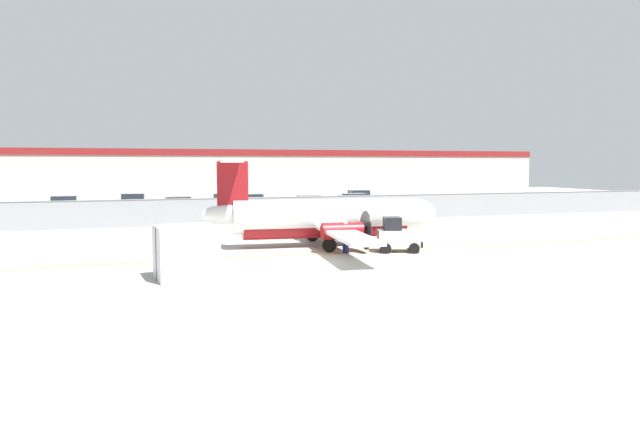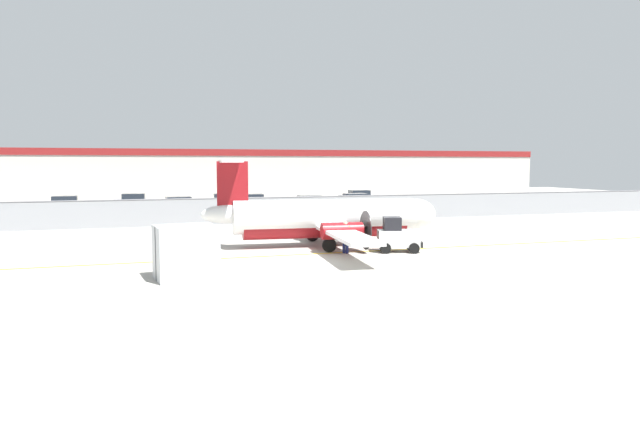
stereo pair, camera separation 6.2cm
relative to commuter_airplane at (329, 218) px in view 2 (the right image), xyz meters
name	(u,v)px [view 2 (the right image)]	position (x,y,z in m)	size (l,w,h in m)	color
ground_plane	(321,253)	(-1.28, -2.49, -1.60)	(140.00, 140.00, 0.01)	#ADA89E
perimeter_fence	(260,209)	(-1.28, 13.51, -0.49)	(98.00, 0.10, 2.10)	gray
parking_lot_strip	(236,211)	(-1.28, 25.01, -1.54)	(98.00, 17.00, 0.12)	#38383A
background_building	(212,175)	(-1.28, 43.50, 1.66)	(91.00, 8.10, 6.50)	beige
commuter_airplane	(329,218)	(0.00, 0.00, 0.00)	(13.75, 16.08, 4.92)	white
baggage_tug	(397,236)	(2.79, -3.17, -0.75)	(2.55, 1.93, 1.88)	silver
ground_crew_worker	(346,235)	(-0.03, -2.77, -0.65)	(0.47, 0.50, 1.70)	#191E4C
cargo_container	(186,252)	(-8.59, -7.01, -0.50)	(2.63, 2.28, 2.20)	#B7BCC1
traffic_cone_near_left	(333,240)	(0.26, 0.09, -1.29)	(0.36, 0.36, 0.64)	orange
traffic_cone_near_right	(366,241)	(1.93, -0.80, -1.29)	(0.36, 0.36, 0.64)	orange
parked_car_0	(66,204)	(-16.94, 27.58, -0.71)	(4.25, 2.10, 1.58)	#B28C19
parked_car_1	(135,201)	(-10.77, 30.14, -0.71)	(4.32, 2.27, 1.58)	gray
parked_car_2	(177,205)	(-7.03, 22.94, -0.71)	(4.28, 2.17, 1.58)	slate
parked_car_3	(224,202)	(-2.20, 26.95, -0.71)	(4.32, 2.26, 1.58)	navy
parked_car_4	(251,202)	(0.31, 25.59, -0.71)	(4.30, 2.21, 1.58)	#B28C19
parked_car_5	(309,204)	(5.12, 21.31, -0.71)	(4.21, 2.02, 1.58)	#19662D
parked_car_6	(354,201)	(10.56, 23.37, -0.71)	(4.30, 2.21, 1.58)	navy
parked_car_7	(358,197)	(13.66, 30.16, -0.71)	(4.22, 2.03, 1.58)	slate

